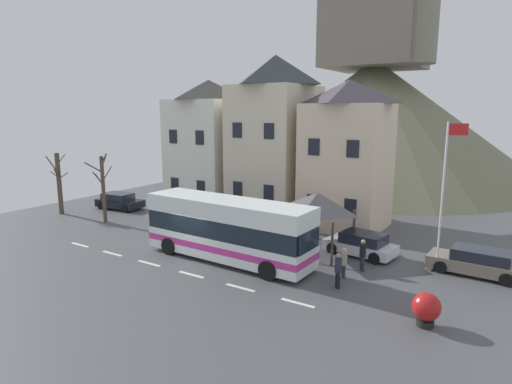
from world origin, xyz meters
The scene contains 19 objects.
ground_plane centered at (0.00, 0.00, -0.03)m, with size 40.00×60.00×0.07m.
townhouse_00 centered at (-7.73, 11.89, 5.31)m, with size 5.55×5.85×10.63m.
townhouse_01 centered at (-1.45, 12.14, 6.11)m, with size 5.37×6.33×12.23m.
townhouse_02 centered at (4.65, 11.53, 5.08)m, with size 5.28×5.12×10.16m.
hilltop_castle centered at (-0.87, 34.10, 7.47)m, with size 37.85×37.85×22.93m.
transit_bus centered at (1.80, 1.46, 1.72)m, with size 10.00×2.83×3.41m.
bus_shelter centered at (5.31, 5.38, 2.94)m, with size 3.60×3.60×3.53m.
parked_car_00 centered at (7.69, 6.24, 0.65)m, with size 4.15×2.35×1.32m.
parked_car_01 centered at (13.59, 6.49, 0.66)m, with size 4.51×2.04×1.34m.
parked_car_02 centered at (-13.34, 6.72, 0.65)m, with size 4.13×2.25×1.32m.
parked_car_03 centered at (-3.60, 7.08, 0.62)m, with size 4.17×2.41×1.26m.
pedestrian_00 centered at (8.10, 2.48, 0.89)m, with size 0.31×0.31×1.55m.
pedestrian_01 centered at (8.33, 1.17, 0.91)m, with size 0.31×0.32×1.69m.
pedestrian_02 centered at (8.59, 3.85, 0.98)m, with size 0.33×0.33×1.68m.
public_bench centered at (3.04, 7.77, 0.47)m, with size 1.46×0.48×0.87m.
flagpole centered at (11.90, 5.78, 4.37)m, with size 0.95×0.10×7.60m.
harbour_buoy centered at (12.53, -0.42, 0.74)m, with size 1.08×1.08×1.33m.
bare_tree_00 centered at (-15.90, 3.04, 2.51)m, with size 1.60×1.44×4.86m.
bare_tree_01 centered at (-10.79, 3.21, 2.62)m, with size 1.23×1.94×5.11m.
Camera 1 is at (15.24, -16.71, 8.15)m, focal length 30.07 mm.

